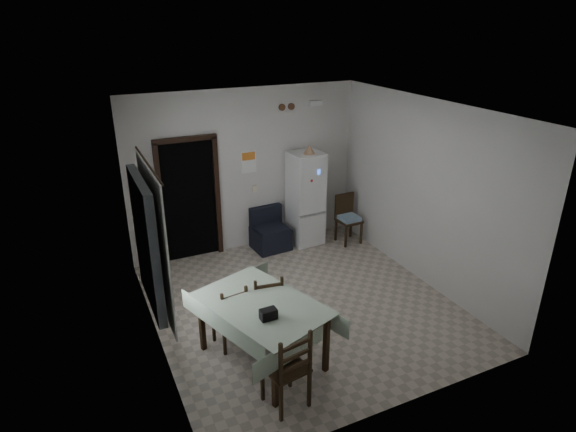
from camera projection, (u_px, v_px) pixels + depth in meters
The scene contains 25 objects.
ground at pixel (302, 305), 7.19m from camera, with size 4.50×4.50×0.00m, color #B1A291.
ceiling at pixel (305, 110), 6.07m from camera, with size 4.20×4.50×0.02m, color white, non-canonical shape.
wall_back at pixel (246, 171), 8.51m from camera, with size 4.20×0.02×2.90m, color silver, non-canonical shape.
wall_front at pixel (406, 295), 4.76m from camera, with size 4.20×0.02×2.90m, color silver, non-canonical shape.
wall_left at pixel (149, 244), 5.81m from camera, with size 0.02×4.50×2.90m, color silver, non-canonical shape.
wall_right at pixel (424, 193), 7.46m from camera, with size 0.02×4.50×2.90m, color silver, non-canonical shape.
doorway at pixel (186, 197), 8.42m from camera, with size 1.06×0.52×2.22m.
window_recess at pixel (146, 244), 5.58m from camera, with size 0.10×1.20×1.60m, color silver.
curtain at pixel (156, 242), 5.63m from camera, with size 0.02×1.45×1.85m, color silver.
curtain_rod at pixel (148, 164), 5.26m from camera, with size 0.02×0.02×1.60m, color black.
calendar at pixel (249, 162), 8.45m from camera, with size 0.28×0.02×0.40m, color white.
calendar_image at pixel (249, 156), 8.41m from camera, with size 0.24×0.01×0.14m, color orange.
light_switch at pixel (255, 189), 8.69m from camera, with size 0.08×0.02×0.12m, color beige.
vent_left at pixel (282, 107), 8.36m from camera, with size 0.12×0.12×0.03m, color brown.
vent_right at pixel (291, 106), 8.43m from camera, with size 0.12×0.12×0.03m, color brown.
emergency_light at pixel (316, 103), 8.58m from camera, with size 0.25×0.07×0.09m, color white.
fridge at pixel (305, 199), 8.87m from camera, with size 0.57×0.57×1.75m, color white, non-canonical shape.
tan_cone at pixel (309, 149), 8.42m from camera, with size 0.21×0.21×0.17m, color tan.
navy_seat at pixel (271, 230), 8.78m from camera, with size 0.63×0.61×0.76m, color black, non-canonical shape.
corner_chair at pixel (349, 220), 9.01m from camera, with size 0.40×0.40×0.92m, color black, non-canonical shape.
dining_table at pixel (262, 332), 5.90m from camera, with size 1.04×1.58×0.83m, color #AFC5A9, non-canonical shape.
black_bag at pixel (268, 314), 5.42m from camera, with size 0.19×0.11×0.12m, color black.
dining_chair_far_left at pixel (230, 314), 6.18m from camera, with size 0.39×0.39×0.90m, color black, non-canonical shape.
dining_chair_far_right at pixel (266, 304), 6.37m from camera, with size 0.40×0.40×0.94m, color black, non-canonical shape.
dining_chair_near_head at pixel (286, 367), 5.18m from camera, with size 0.43×0.43×1.01m, color black, non-canonical shape.
Camera 1 is at (-2.80, -5.45, 4.01)m, focal length 30.00 mm.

